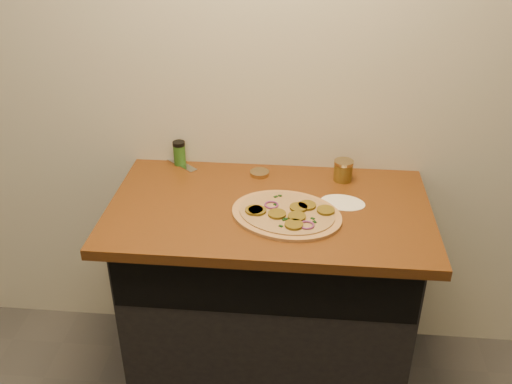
# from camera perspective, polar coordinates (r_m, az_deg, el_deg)

# --- Properties ---
(room_shell) EXTENTS (4.02, 3.52, 2.71)m
(room_shell) POSITION_cam_1_polar(r_m,az_deg,el_deg) (0.52, -9.22, -6.45)
(room_shell) COLOR beige
(room_shell) RESTS_ON ground
(cabinet) EXTENTS (1.10, 0.60, 0.86)m
(cabinet) POSITION_cam_1_polar(r_m,az_deg,el_deg) (2.43, 1.26, -10.47)
(cabinet) COLOR black
(cabinet) RESTS_ON ground
(countertop) EXTENTS (1.20, 0.70, 0.04)m
(countertop) POSITION_cam_1_polar(r_m,az_deg,el_deg) (2.14, 1.33, -1.75)
(countertop) COLOR brown
(countertop) RESTS_ON cabinet
(pizza) EXTENTS (0.50, 0.50, 0.03)m
(pizza) POSITION_cam_1_polar(r_m,az_deg,el_deg) (2.06, 3.09, -2.20)
(pizza) COLOR tan
(pizza) RESTS_ON countertop
(chefs_knife) EXTENTS (0.23, 0.20, 0.02)m
(chefs_knife) POSITION_cam_1_polar(r_m,az_deg,el_deg) (2.49, -8.57, 3.40)
(chefs_knife) COLOR #B7BAC1
(chefs_knife) RESTS_ON countertop
(mason_jar_lid) EXTENTS (0.09, 0.09, 0.02)m
(mason_jar_lid) POSITION_cam_1_polar(r_m,az_deg,el_deg) (2.33, 0.36, 1.90)
(mason_jar_lid) COLOR tan
(mason_jar_lid) RESTS_ON countertop
(salsa_jar) EXTENTS (0.08, 0.08, 0.09)m
(salsa_jar) POSITION_cam_1_polar(r_m,az_deg,el_deg) (2.31, 8.71, 2.16)
(salsa_jar) COLOR maroon
(salsa_jar) RESTS_ON countertop
(spice_shaker) EXTENTS (0.05, 0.05, 0.10)m
(spice_shaker) POSITION_cam_1_polar(r_m,az_deg,el_deg) (2.42, -7.67, 3.89)
(spice_shaker) COLOR #2B631F
(spice_shaker) RESTS_ON countertop
(flour_spill) EXTENTS (0.20, 0.20, 0.00)m
(flour_spill) POSITION_cam_1_polar(r_m,az_deg,el_deg) (2.17, 8.67, -1.05)
(flour_spill) COLOR white
(flour_spill) RESTS_ON countertop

